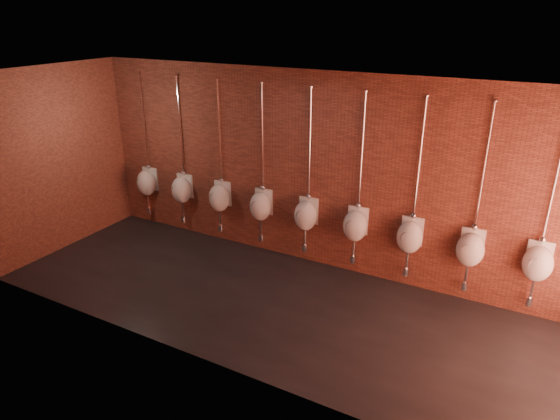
{
  "coord_description": "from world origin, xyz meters",
  "views": [
    {
      "loc": [
        3.12,
        -5.47,
        4.06
      ],
      "look_at": [
        -0.36,
        0.9,
        1.1
      ],
      "focal_mm": 32.0,
      "sensor_mm": 36.0,
      "label": 1
    }
  ],
  "objects": [
    {
      "name": "urinal_8",
      "position": [
        3.32,
        1.36,
        0.9
      ],
      "size": [
        0.42,
        0.37,
        2.72
      ],
      "color": "white",
      "rests_on": "ground"
    },
    {
      "name": "urinal_7",
      "position": [
        2.46,
        1.36,
        0.9
      ],
      "size": [
        0.42,
        0.37,
        2.72
      ],
      "color": "white",
      "rests_on": "ground"
    },
    {
      "name": "urinal_1",
      "position": [
        -2.71,
        1.36,
        0.9
      ],
      "size": [
        0.42,
        0.37,
        2.72
      ],
      "color": "white",
      "rests_on": "ground"
    },
    {
      "name": "urinal_6",
      "position": [
        1.59,
        1.36,
        0.9
      ],
      "size": [
        0.42,
        0.37,
        2.72
      ],
      "color": "white",
      "rests_on": "ground"
    },
    {
      "name": "urinal_2",
      "position": [
        -1.85,
        1.36,
        0.9
      ],
      "size": [
        0.42,
        0.37,
        2.72
      ],
      "color": "white",
      "rests_on": "ground"
    },
    {
      "name": "urinal_4",
      "position": [
        -0.13,
        1.36,
        0.9
      ],
      "size": [
        0.42,
        0.37,
        2.72
      ],
      "color": "white",
      "rests_on": "ground"
    },
    {
      "name": "urinal_0",
      "position": [
        -3.58,
        1.36,
        0.9
      ],
      "size": [
        0.42,
        0.37,
        2.72
      ],
      "color": "white",
      "rests_on": "ground"
    },
    {
      "name": "room_shell",
      "position": [
        0.0,
        0.0,
        2.01
      ],
      "size": [
        8.54,
        3.04,
        3.22
      ],
      "color": "black",
      "rests_on": "ground"
    },
    {
      "name": "urinal_3",
      "position": [
        -0.99,
        1.36,
        0.9
      ],
      "size": [
        0.42,
        0.37,
        2.72
      ],
      "color": "white",
      "rests_on": "ground"
    },
    {
      "name": "ground",
      "position": [
        0.0,
        0.0,
        0.0
      ],
      "size": [
        8.5,
        8.5,
        0.0
      ],
      "primitive_type": "plane",
      "color": "black",
      "rests_on": "ground"
    },
    {
      "name": "urinal_5",
      "position": [
        0.73,
        1.36,
        0.9
      ],
      "size": [
        0.42,
        0.37,
        2.72
      ],
      "color": "white",
      "rests_on": "ground"
    }
  ]
}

